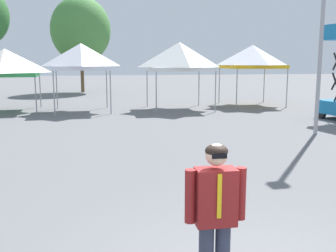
{
  "coord_description": "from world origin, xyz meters",
  "views": [
    {
      "loc": [
        -1.71,
        -3.86,
        2.6
      ],
      "look_at": [
        -0.26,
        3.85,
        1.3
      ],
      "focal_mm": 41.84,
      "sensor_mm": 36.0,
      "label": 1
    }
  ],
  "objects_px": {
    "canopy_tent_right_of_center": "(5,63)",
    "tree_behind_tents_center": "(81,30)",
    "canopy_tent_behind_left": "(180,57)",
    "canopy_tent_far_left": "(252,57)",
    "canopy_tent_center": "(81,57)",
    "person_foreground": "(215,214)"
  },
  "relations": [
    {
      "from": "canopy_tent_behind_left",
      "to": "tree_behind_tents_center",
      "type": "bearing_deg",
      "value": 112.49
    },
    {
      "from": "canopy_tent_center",
      "to": "canopy_tent_far_left",
      "type": "relative_size",
      "value": 0.99
    },
    {
      "from": "canopy_tent_center",
      "to": "canopy_tent_behind_left",
      "type": "distance_m",
      "value": 5.16
    },
    {
      "from": "tree_behind_tents_center",
      "to": "canopy_tent_behind_left",
      "type": "bearing_deg",
      "value": -67.51
    },
    {
      "from": "canopy_tent_far_left",
      "to": "tree_behind_tents_center",
      "type": "height_order",
      "value": "tree_behind_tents_center"
    },
    {
      "from": "person_foreground",
      "to": "tree_behind_tents_center",
      "type": "distance_m",
      "value": 30.73
    },
    {
      "from": "canopy_tent_right_of_center",
      "to": "canopy_tent_center",
      "type": "xyz_separation_m",
      "value": [
        3.88,
        -0.85,
        0.3
      ]
    },
    {
      "from": "person_foreground",
      "to": "canopy_tent_right_of_center",
      "type": "bearing_deg",
      "value": 107.51
    },
    {
      "from": "canopy_tent_right_of_center",
      "to": "tree_behind_tents_center",
      "type": "xyz_separation_m",
      "value": [
        3.54,
        12.38,
        2.63
      ]
    },
    {
      "from": "person_foreground",
      "to": "canopy_tent_far_left",
      "type": "bearing_deg",
      "value": 66.33
    },
    {
      "from": "canopy_tent_right_of_center",
      "to": "canopy_tent_center",
      "type": "distance_m",
      "value": 3.98
    },
    {
      "from": "canopy_tent_center",
      "to": "canopy_tent_right_of_center",
      "type": "bearing_deg",
      "value": 167.66
    },
    {
      "from": "canopy_tent_center",
      "to": "canopy_tent_far_left",
      "type": "xyz_separation_m",
      "value": [
        9.79,
        1.1,
        0.03
      ]
    },
    {
      "from": "canopy_tent_behind_left",
      "to": "canopy_tent_far_left",
      "type": "bearing_deg",
      "value": 13.85
    },
    {
      "from": "canopy_tent_behind_left",
      "to": "canopy_tent_center",
      "type": "bearing_deg",
      "value": 179.55
    },
    {
      "from": "canopy_tent_right_of_center",
      "to": "tree_behind_tents_center",
      "type": "distance_m",
      "value": 13.15
    },
    {
      "from": "canopy_tent_behind_left",
      "to": "person_foreground",
      "type": "distance_m",
      "value": 17.52
    },
    {
      "from": "canopy_tent_right_of_center",
      "to": "canopy_tent_far_left",
      "type": "height_order",
      "value": "canopy_tent_far_left"
    },
    {
      "from": "canopy_tent_right_of_center",
      "to": "person_foreground",
      "type": "distance_m",
      "value": 18.93
    },
    {
      "from": "canopy_tent_far_left",
      "to": "canopy_tent_right_of_center",
      "type": "bearing_deg",
      "value": -178.94
    },
    {
      "from": "canopy_tent_far_left",
      "to": "person_foreground",
      "type": "xyz_separation_m",
      "value": [
        -8.0,
        -18.25,
        -1.82
      ]
    },
    {
      "from": "canopy_tent_behind_left",
      "to": "tree_behind_tents_center",
      "type": "height_order",
      "value": "tree_behind_tents_center"
    }
  ]
}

